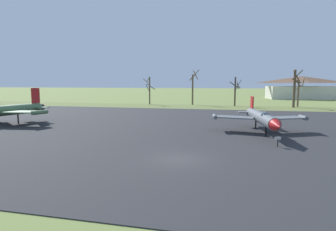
% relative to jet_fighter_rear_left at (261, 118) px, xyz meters
% --- Properties ---
extents(ground_plane, '(600.00, 600.00, 0.00)m').
position_rel_jet_fighter_rear_left_xyz_m(ground_plane, '(-7.15, -12.76, -1.85)').
color(ground_plane, olive).
extents(asphalt_apron, '(87.79, 50.51, 0.05)m').
position_rel_jet_fighter_rear_left_xyz_m(asphalt_apron, '(-7.15, 2.40, -1.83)').
color(asphalt_apron, '#28282B').
rests_on(asphalt_apron, ground).
extents(grass_verge_strip, '(147.79, 12.00, 0.06)m').
position_rel_jet_fighter_rear_left_xyz_m(grass_verge_strip, '(-7.15, 33.65, -1.82)').
color(grass_verge_strip, '#616B37').
rests_on(grass_verge_strip, ground).
extents(jet_fighter_rear_left, '(10.88, 13.27, 4.00)m').
position_rel_jet_fighter_rear_left_xyz_m(jet_fighter_rear_left, '(0.00, 0.00, 0.00)').
color(jet_fighter_rear_left, '#565B60').
rests_on(jet_fighter_rear_left, ground).
extents(info_placard_rear_left, '(0.54, 0.25, 0.98)m').
position_rel_jet_fighter_rear_left_xyz_m(info_placard_rear_left, '(0.78, -6.81, -1.24)').
color(info_placard_rear_left, black).
rests_on(info_placard_rear_left, ground).
extents(bare_tree_far_left, '(3.46, 2.70, 7.53)m').
position_rel_jet_fighter_rear_left_xyz_m(bare_tree_far_left, '(-24.93, 38.82, 2.24)').
color(bare_tree_far_left, brown).
rests_on(bare_tree_far_left, ground).
extents(bare_tree_left_of_center, '(2.74, 3.13, 9.31)m').
position_rel_jet_fighter_rear_left_xyz_m(bare_tree_left_of_center, '(-13.45, 40.79, 2.81)').
color(bare_tree_left_of_center, brown).
rests_on(bare_tree_left_of_center, ground).
extents(bare_tree_center, '(2.84, 2.88, 7.26)m').
position_rel_jet_fighter_rear_left_xyz_m(bare_tree_center, '(-2.50, 38.03, 2.10)').
color(bare_tree_center, '#42382D').
rests_on(bare_tree_center, ground).
extents(bare_tree_right_of_center, '(2.61, 3.20, 8.84)m').
position_rel_jet_fighter_rear_left_xyz_m(bare_tree_right_of_center, '(10.92, 37.05, 3.05)').
color(bare_tree_right_of_center, brown).
rests_on(bare_tree_right_of_center, ground).
extents(bare_tree_far_right, '(2.08, 2.17, 6.75)m').
position_rel_jet_fighter_rear_left_xyz_m(bare_tree_far_right, '(12.34, 39.71, 1.44)').
color(bare_tree_far_right, brown).
rests_on(bare_tree_far_right, ground).
extents(visitor_building, '(25.61, 13.96, 8.22)m').
position_rel_jet_fighter_rear_left_xyz_m(visitor_building, '(21.46, 77.35, 2.18)').
color(visitor_building, beige).
rests_on(visitor_building, ground).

